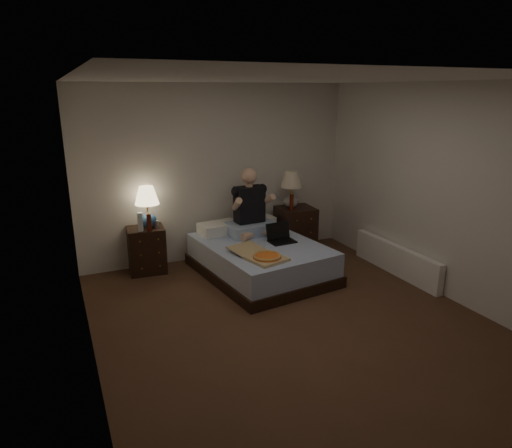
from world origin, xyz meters
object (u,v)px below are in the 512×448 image
radiator (396,260)px  laptop (282,234)px  pizza_box (267,257)px  nightstand_left (147,250)px  lamp_left (147,207)px  water_bottle (140,222)px  beer_bottle_right (292,202)px  soda_can (156,224)px  beer_bottle_left (149,222)px  lamp_right (291,190)px  nightstand_right (295,230)px  person (251,202)px  bed (261,259)px

radiator → laptop: bearing=155.7°
pizza_box → nightstand_left: bearing=115.3°
lamp_left → laptop: 1.83m
water_bottle → beer_bottle_right: bearing=-2.2°
soda_can → beer_bottle_left: bearing=-139.3°
laptop → lamp_left: bearing=149.9°
radiator → pizza_box: bearing=176.6°
nightstand_left → beer_bottle_right: bearing=-1.2°
water_bottle → laptop: size_ratio=0.74×
beer_bottle_left → beer_bottle_right: 2.09m
lamp_right → beer_bottle_left: (-2.13, -0.05, -0.24)m
lamp_right → laptop: (-0.52, -0.72, -0.41)m
laptop → lamp_right: bearing=52.0°
beer_bottle_left → nightstand_right: bearing=0.8°
nightstand_left → water_bottle: (-0.08, -0.13, 0.44)m
soda_can → pizza_box: 1.66m
lamp_right → radiator: lamp_right is taller
radiator → lamp_right: bearing=123.3°
nightstand_left → person: (1.41, -0.33, 0.60)m
nightstand_left → laptop: laptop is taller
pizza_box → radiator: 1.91m
beer_bottle_right → radiator: beer_bottle_right is taller
pizza_box → person: bearing=61.3°
lamp_left → beer_bottle_right: bearing=-5.9°
pizza_box → lamp_left: bearing=114.1°
soda_can → pizza_box: bearing=-51.4°
laptop → pizza_box: laptop is taller
beer_bottle_right → laptop: bearing=-127.2°
laptop → bed: bearing=160.8°
soda_can → beer_bottle_right: size_ratio=0.43×
lamp_left → water_bottle: bearing=-135.0°
nightstand_right → water_bottle: bearing=-176.1°
beer_bottle_left → person: 1.40m
beer_bottle_right → bed: bearing=-144.4°
nightstand_left → lamp_right: 2.26m
bed → nightstand_right: size_ratio=2.57×
beer_bottle_right → person: size_ratio=0.25×
nightstand_left → beer_bottle_right: 2.18m
lamp_left → beer_bottle_right: lamp_left is taller
lamp_left → bed: bearing=-29.8°
soda_can → beer_bottle_left: 0.16m
soda_can → radiator: 3.26m
water_bottle → radiator: 3.44m
lamp_right → radiator: bearing=-56.7°
nightstand_right → pizza_box: 1.63m
nightstand_right → pizza_box: bearing=-127.1°
laptop → radiator: laptop is taller
soda_can → person: (1.27, -0.26, 0.24)m
beer_bottle_left → radiator: size_ratio=0.14×
nightstand_left → soda_can: soda_can is taller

